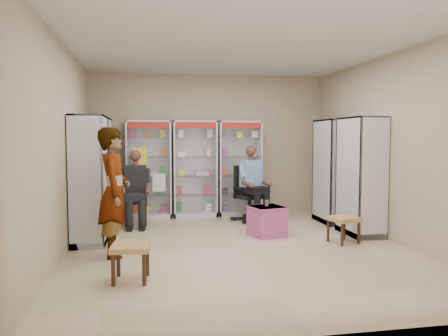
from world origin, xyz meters
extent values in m
plane|color=tan|center=(0.00, 0.00, 0.00)|extent=(6.00, 6.00, 0.00)
cube|color=tan|center=(0.00, 3.00, 1.50)|extent=(5.00, 0.02, 3.00)
cube|color=tan|center=(0.00, -3.00, 1.50)|extent=(5.00, 0.02, 3.00)
cube|color=tan|center=(-2.50, 0.00, 1.50)|extent=(0.02, 6.00, 3.00)
cube|color=tan|center=(2.50, 0.00, 1.50)|extent=(0.02, 6.00, 3.00)
cube|color=beige|center=(0.00, 0.00, 3.00)|extent=(5.00, 6.00, 0.02)
cube|color=#B5B7BC|center=(-1.30, 2.73, 1.00)|extent=(0.90, 0.50, 2.00)
cube|color=silver|center=(-0.35, 2.73, 1.00)|extent=(0.90, 0.50, 2.00)
cube|color=#A9ABB1|center=(0.60, 2.73, 1.00)|extent=(0.90, 0.50, 2.00)
cube|color=#AAACB1|center=(2.23, 1.60, 1.00)|extent=(0.90, 0.50, 2.00)
cube|color=#9FA3A6|center=(2.23, 0.50, 1.00)|extent=(0.90, 0.50, 2.00)
cube|color=silver|center=(-2.23, 1.80, 1.00)|extent=(0.90, 0.50, 2.00)
cube|color=#AEAFB6|center=(-2.23, 0.70, 1.00)|extent=(0.90, 0.50, 2.00)
cube|color=black|center=(-1.55, 2.00, 0.47)|extent=(0.42, 0.42, 0.94)
cube|color=black|center=(0.66, 2.03, 0.55)|extent=(0.79, 0.79, 1.10)
cube|color=#BA4A9F|center=(0.64, 0.67, 0.25)|extent=(0.63, 0.61, 0.50)
cylinder|color=#541907|center=(0.65, 0.72, 0.55)|extent=(0.07, 0.07, 0.10)
cube|color=#A68446|center=(1.69, 0.00, 0.21)|extent=(0.51, 0.51, 0.41)
cube|color=#B0724A|center=(-1.55, -1.28, 0.21)|extent=(0.47, 0.47, 0.43)
imported|color=gray|center=(-1.80, -0.14, 0.90)|extent=(0.44, 0.66, 1.80)
camera|label=1|loc=(-1.37, -6.34, 1.66)|focal=35.00mm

